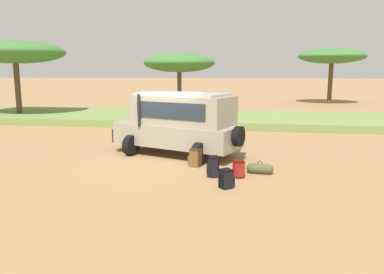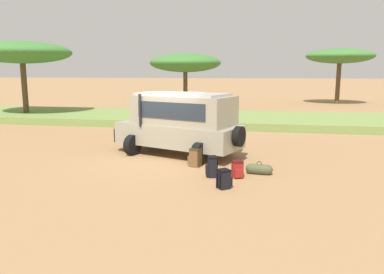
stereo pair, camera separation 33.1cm
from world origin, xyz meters
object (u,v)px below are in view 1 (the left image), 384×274
(backpack_cluster_center, at_px, (239,169))
(acacia_tree_centre_back, at_px, (332,56))
(backpack_beside_front_wheel, at_px, (213,167))
(safari_vehicle, at_px, (180,123))
(backpack_near_rear_wheel, at_px, (195,158))
(backpack_outermost, at_px, (226,179))
(duffel_bag_low_black_case, at_px, (260,169))
(acacia_tree_left_mid, at_px, (179,63))
(acacia_tree_far_left, at_px, (15,53))

(backpack_cluster_center, xyz_separation_m, acacia_tree_centre_back, (8.11, 28.60, 4.43))
(backpack_beside_front_wheel, relative_size, acacia_tree_centre_back, 0.10)
(safari_vehicle, xyz_separation_m, acacia_tree_centre_back, (10.52, 25.82, 3.40))
(backpack_near_rear_wheel, xyz_separation_m, backpack_outermost, (1.23, -2.27, -0.04))
(duffel_bag_low_black_case, relative_size, acacia_tree_left_mid, 0.14)
(acacia_tree_far_left, bearing_deg, duffel_bag_low_black_case, -35.37)
(safari_vehicle, distance_m, acacia_tree_centre_back, 28.09)
(backpack_near_rear_wheel, bearing_deg, backpack_cluster_center, -36.02)
(backpack_beside_front_wheel, xyz_separation_m, acacia_tree_left_mid, (-5.26, 21.50, 3.63))
(safari_vehicle, bearing_deg, backpack_cluster_center, -49.02)
(backpack_cluster_center, height_order, acacia_tree_centre_back, acacia_tree_centre_back)
(backpack_near_rear_wheel, distance_m, acacia_tree_left_mid, 21.15)
(acacia_tree_centre_back, bearing_deg, acacia_tree_left_mid, -153.23)
(backpack_beside_front_wheel, relative_size, acacia_tree_left_mid, 0.10)
(acacia_tree_left_mid, bearing_deg, backpack_near_rear_wheel, -77.47)
(backpack_outermost, bearing_deg, acacia_tree_left_mid, 104.26)
(acacia_tree_centre_back, bearing_deg, safari_vehicle, -112.16)
(safari_vehicle, relative_size, acacia_tree_centre_back, 0.83)
(safari_vehicle, relative_size, backpack_beside_front_wheel, 8.27)
(backpack_beside_front_wheel, xyz_separation_m, acacia_tree_centre_back, (8.91, 28.65, 4.37))
(backpack_beside_front_wheel, distance_m, acacia_tree_far_left, 19.21)
(backpack_beside_front_wheel, xyz_separation_m, backpack_outermost, (0.49, -1.10, -0.05))
(acacia_tree_far_left, relative_size, acacia_tree_centre_back, 1.00)
(duffel_bag_low_black_case, xyz_separation_m, acacia_tree_far_left, (-15.95, 11.32, 4.31))
(backpack_near_rear_wheel, distance_m, acacia_tree_far_left, 17.94)
(duffel_bag_low_black_case, distance_m, acacia_tree_left_mid, 22.29)
(backpack_beside_front_wheel, height_order, backpack_cluster_center, backpack_beside_front_wheel)
(backpack_cluster_center, relative_size, acacia_tree_far_left, 0.08)
(safari_vehicle, height_order, backpack_outermost, safari_vehicle)
(duffel_bag_low_black_case, bearing_deg, acacia_tree_far_left, 144.63)
(safari_vehicle, bearing_deg, acacia_tree_far_left, 144.82)
(backpack_cluster_center, bearing_deg, acacia_tree_far_left, 142.21)
(acacia_tree_far_left, xyz_separation_m, acacia_tree_left_mid, (9.24, 9.60, -0.52))
(backpack_cluster_center, xyz_separation_m, backpack_outermost, (-0.31, -1.15, 0.01))
(backpack_near_rear_wheel, bearing_deg, duffel_bag_low_black_case, -14.90)
(duffel_bag_low_black_case, bearing_deg, acacia_tree_left_mid, 107.78)
(backpack_beside_front_wheel, xyz_separation_m, duffel_bag_low_black_case, (1.45, 0.58, -0.15))
(backpack_beside_front_wheel, height_order, duffel_bag_low_black_case, backpack_beside_front_wheel)
(backpack_near_rear_wheel, bearing_deg, acacia_tree_left_mid, 102.53)
(duffel_bag_low_black_case, height_order, acacia_tree_centre_back, acacia_tree_centre_back)
(safari_vehicle, bearing_deg, duffel_bag_low_black_case, -36.17)
(duffel_bag_low_black_case, bearing_deg, backpack_cluster_center, -140.79)
(safari_vehicle, xyz_separation_m, backpack_beside_front_wheel, (1.61, -2.82, -0.98))
(backpack_cluster_center, xyz_separation_m, acacia_tree_far_left, (-15.29, 11.86, 4.21))
(backpack_cluster_center, distance_m, backpack_near_rear_wheel, 1.90)
(backpack_beside_front_wheel, height_order, backpack_outermost, backpack_beside_front_wheel)
(backpack_cluster_center, bearing_deg, backpack_beside_front_wheel, -176.41)
(backpack_near_rear_wheel, height_order, backpack_outermost, backpack_near_rear_wheel)
(duffel_bag_low_black_case, bearing_deg, backpack_outermost, -119.78)
(safari_vehicle, relative_size, acacia_tree_left_mid, 0.85)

